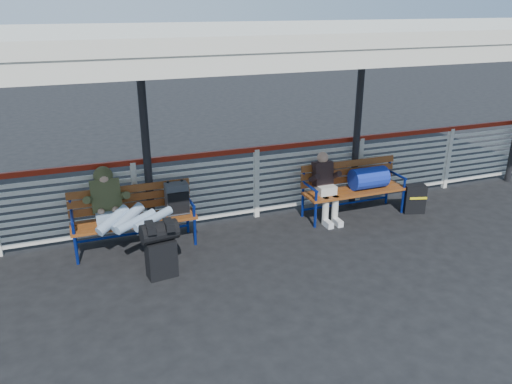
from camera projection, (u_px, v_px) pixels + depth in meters
name	position (u px, v px, depth m)	size (l,w,h in m)	color
ground	(305.00, 267.00, 6.94)	(60.00, 60.00, 0.00)	black
fence	(256.00, 180.00, 8.36)	(12.08, 0.08, 1.24)	silver
canopy	(284.00, 36.00, 6.61)	(12.60, 3.60, 3.16)	silver
luggage_stack	(160.00, 247.00, 6.57)	(0.51, 0.33, 0.80)	black
bench_left	(148.00, 207.00, 7.41)	(1.80, 0.56, 0.94)	brown
bench_right	(361.00, 180.00, 8.51)	(1.80, 0.56, 0.92)	brown
traveler_man	(125.00, 214.00, 6.96)	(0.94, 1.64, 0.77)	#96B2CA
companion_person	(326.00, 186.00, 8.28)	(0.32, 0.66, 1.15)	beige
suitcase_side	(414.00, 199.00, 8.68)	(0.40, 0.31, 0.50)	black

